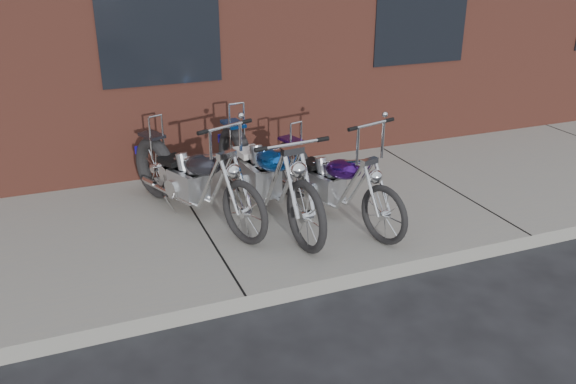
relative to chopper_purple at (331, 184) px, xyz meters
name	(u,v)px	position (x,y,z in m)	size (l,w,h in m)	color
ground	(246,312)	(-1.33, -1.17, -0.52)	(120.00, 120.00, 0.00)	black
sidewalk	(201,230)	(-1.33, 0.33, -0.45)	(22.00, 3.00, 0.15)	gray
chopper_purple	(331,184)	(0.00, 0.00, 0.00)	(0.73, 2.02, 1.16)	black
chopper_blue	(264,176)	(-0.63, 0.30, 0.07)	(0.60, 2.44, 1.06)	black
chopper_third	(193,181)	(-1.34, 0.53, 0.03)	(0.95, 2.12, 1.14)	black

